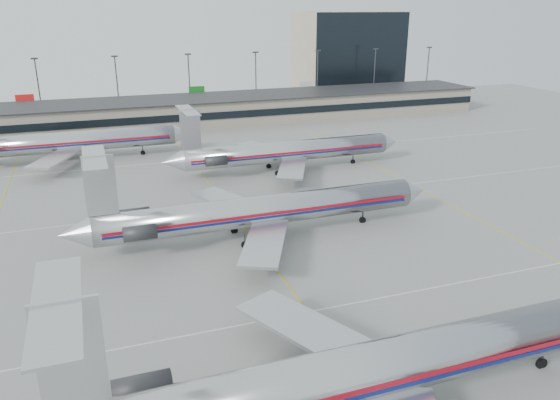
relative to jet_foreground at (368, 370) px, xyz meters
name	(u,v)px	position (x,y,z in m)	size (l,w,h in m)	color
ground	(359,377)	(1.51, 3.68, -3.66)	(260.00, 260.00, 0.00)	gray
apron_markings	(309,312)	(1.51, 13.68, -3.65)	(160.00, 0.15, 0.02)	silver
terminal	(164,113)	(1.51, 101.65, -0.50)	(162.00, 17.00, 6.25)	gray
light_mast_row	(154,82)	(1.51, 115.68, 4.93)	(163.60, 0.40, 15.28)	#38383D
distant_building	(347,54)	(63.51, 131.68, 8.84)	(30.00, 20.00, 25.00)	tan
jet_foreground	(368,370)	(0.00, 0.00, 0.00)	(48.13, 28.34, 12.60)	#B8B8BC
jet_second_row	(255,211)	(1.95, 31.72, -0.18)	(45.76, 26.95, 11.98)	#B8B8BC
jet_third_row	(284,151)	(15.14, 57.60, -0.29)	(42.41, 26.09, 11.60)	#B8B8BC
jet_back_row	(62,142)	(-20.26, 76.67, -0.11)	(44.70, 27.50, 12.22)	#B8B8BC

